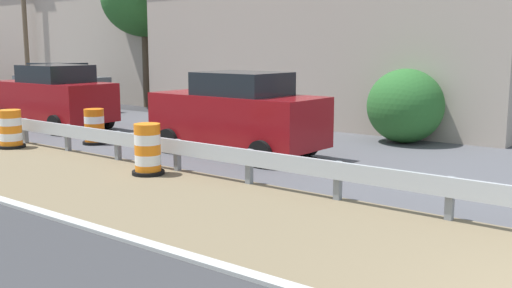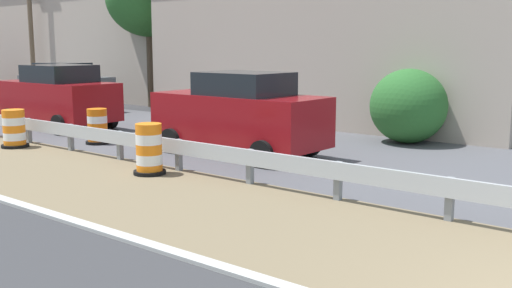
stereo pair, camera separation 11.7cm
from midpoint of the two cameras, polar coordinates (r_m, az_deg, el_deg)
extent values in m
cube|color=slate|center=(9.81, 18.55, -5.07)|extent=(0.12, 0.12, 0.70)
cube|color=slate|center=(10.63, 8.24, -3.55)|extent=(0.12, 0.12, 0.70)
cube|color=slate|center=(11.76, -0.31, -2.19)|extent=(0.12, 0.12, 0.70)
cube|color=slate|center=(13.10, -7.23, -1.05)|extent=(0.12, 0.12, 0.70)
cube|color=slate|center=(14.60, -12.79, -0.13)|extent=(0.12, 0.12, 0.70)
cube|color=slate|center=(16.21, -17.28, 0.62)|extent=(0.12, 0.12, 0.70)
cube|color=slate|center=(17.91, -20.94, 1.23)|extent=(0.12, 0.12, 0.70)
cylinder|color=orange|center=(12.88, -9.99, -2.40)|extent=(0.56, 0.56, 0.22)
cylinder|color=white|center=(12.83, -10.02, -1.44)|extent=(0.56, 0.56, 0.22)
cylinder|color=orange|center=(12.79, -10.04, -0.48)|extent=(0.56, 0.56, 0.22)
cylinder|color=white|center=(12.76, -10.07, 0.49)|extent=(0.56, 0.56, 0.22)
cylinder|color=orange|center=(12.73, -10.10, 1.47)|extent=(0.56, 0.56, 0.22)
cylinder|color=black|center=(12.89, -9.98, -2.70)|extent=(0.70, 0.70, 0.08)
cylinder|color=orange|center=(17.17, -14.83, 0.36)|extent=(0.55, 0.55, 0.20)
cylinder|color=white|center=(17.14, -14.86, 1.01)|extent=(0.55, 0.55, 0.20)
cylinder|color=orange|center=(17.11, -14.89, 1.67)|extent=(0.55, 0.55, 0.20)
cylinder|color=white|center=(17.09, -14.92, 2.33)|extent=(0.55, 0.55, 0.20)
cylinder|color=orange|center=(17.07, -14.95, 2.99)|extent=(0.55, 0.55, 0.20)
cylinder|color=black|center=(17.18, -14.82, 0.16)|extent=(0.68, 0.68, 0.08)
cylinder|color=orange|center=(17.27, -22.08, 0.04)|extent=(0.58, 0.58, 0.21)
cylinder|color=white|center=(17.24, -22.13, 0.72)|extent=(0.58, 0.58, 0.21)
cylinder|color=orange|center=(17.21, -22.17, 1.39)|extent=(0.58, 0.58, 0.21)
cylinder|color=white|center=(17.19, -22.21, 2.07)|extent=(0.58, 0.58, 0.21)
cylinder|color=orange|center=(17.17, -22.25, 2.76)|extent=(0.58, 0.58, 0.21)
cylinder|color=black|center=(17.28, -22.07, -0.16)|extent=(0.73, 0.73, 0.08)
cube|color=maroon|center=(20.78, -18.44, 4.04)|extent=(1.92, 4.45, 1.23)
cube|color=black|center=(20.57, -18.30, 6.50)|extent=(1.72, 2.05, 0.56)
cylinder|color=black|center=(21.60, -22.61, 2.36)|extent=(0.22, 0.64, 0.64)
cylinder|color=black|center=(22.58, -18.38, 2.88)|extent=(0.22, 0.64, 0.64)
cylinder|color=black|center=(19.10, -18.32, 1.76)|extent=(0.22, 0.64, 0.64)
cylinder|color=black|center=(20.20, -13.79, 2.37)|extent=(0.22, 0.64, 0.64)
cube|color=#4C5156|center=(26.27, -17.78, 5.02)|extent=(1.82, 4.44, 1.14)
cube|color=black|center=(26.37, -18.09, 6.87)|extent=(1.62, 2.05, 0.56)
cylinder|color=black|center=(25.67, -14.22, 3.82)|extent=(0.23, 0.64, 0.64)
cylinder|color=black|center=(24.62, -17.49, 3.44)|extent=(0.23, 0.64, 0.64)
cylinder|color=black|center=(28.02, -17.91, 4.10)|extent=(0.23, 0.64, 0.64)
cylinder|color=black|center=(27.07, -21.02, 3.76)|extent=(0.23, 0.64, 0.64)
cube|color=maroon|center=(14.80, -1.45, 2.48)|extent=(1.88, 4.57, 1.21)
cube|color=black|center=(14.60, -0.92, 5.87)|extent=(1.67, 2.11, 0.56)
cylinder|color=black|center=(15.27, -7.96, 0.32)|extent=(0.23, 0.64, 0.64)
cylinder|color=black|center=(16.54, -3.33, 1.10)|extent=(0.23, 0.64, 0.64)
cylinder|color=black|center=(13.25, 0.91, -0.99)|extent=(0.23, 0.64, 0.64)
cylinder|color=black|center=(14.70, 5.32, 0.02)|extent=(0.23, 0.64, 0.64)
cube|color=#AD9E8E|center=(22.46, 8.43, 8.85)|extent=(6.19, 13.97, 5.03)
cube|color=#AD9E8E|center=(33.85, -12.71, 9.36)|extent=(6.76, 14.56, 5.57)
cylinder|color=brown|center=(33.69, -20.88, 11.04)|extent=(0.24, 0.24, 8.00)
ellipsoid|color=#286028|center=(17.18, 14.70, 3.57)|extent=(2.15, 2.15, 2.10)
cylinder|color=#4C3D2D|center=(26.93, -9.98, 7.05)|extent=(0.36, 0.36, 3.29)
camera|label=1|loc=(0.06, -89.68, 0.05)|focal=41.38mm
camera|label=2|loc=(0.06, 90.32, -0.05)|focal=41.38mm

